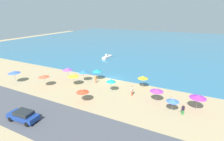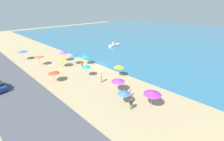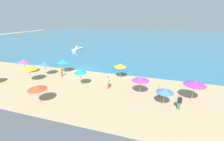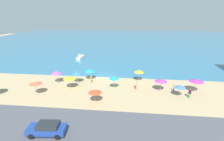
# 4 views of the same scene
# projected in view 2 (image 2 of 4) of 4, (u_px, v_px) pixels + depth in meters

# --- Properties ---
(ground_plane) EXTENTS (160.00, 160.00, 0.00)m
(ground_plane) POSITION_uv_depth(u_px,v_px,m) (100.00, 65.00, 36.21)
(ground_plane) COLOR tan
(sea) EXTENTS (150.00, 110.00, 0.05)m
(sea) POSITION_uv_depth(u_px,v_px,m) (184.00, 36.00, 72.58)
(sea) COLOR teal
(sea) RESTS_ON ground_plane
(coastal_road) EXTENTS (80.00, 8.00, 0.06)m
(coastal_road) POSITION_uv_depth(u_px,v_px,m) (17.00, 94.00, 24.30)
(coastal_road) COLOR #484A52
(coastal_road) RESTS_ON ground_plane
(beach_umbrella_0) EXTENTS (1.87, 1.87, 2.22)m
(beach_umbrella_0) POSITION_uv_depth(u_px,v_px,m) (124.00, 92.00, 21.13)
(beach_umbrella_0) COLOR #B2B2B7
(beach_umbrella_0) RESTS_ON ground_plane
(beach_umbrella_1) EXTENTS (2.15, 2.15, 2.48)m
(beach_umbrella_1) POSITION_uv_depth(u_px,v_px,m) (39.00, 56.00, 35.30)
(beach_umbrella_1) COLOR #B2B2B7
(beach_umbrella_1) RESTS_ON ground_plane
(beach_umbrella_2) EXTENTS (2.28, 2.28, 2.50)m
(beach_umbrella_2) POSITION_uv_depth(u_px,v_px,m) (61.00, 58.00, 34.25)
(beach_umbrella_2) COLOR #B2B2B7
(beach_umbrella_2) RESTS_ON ground_plane
(beach_umbrella_3) EXTENTS (1.82, 1.82, 2.60)m
(beach_umbrella_3) POSITION_uv_depth(u_px,v_px,m) (86.00, 66.00, 29.48)
(beach_umbrella_3) COLOR #B2B2B7
(beach_umbrella_3) RESTS_ON ground_plane
(beach_umbrella_4) EXTENTS (2.23, 2.23, 2.47)m
(beach_umbrella_4) POSITION_uv_depth(u_px,v_px,m) (86.00, 56.00, 35.83)
(beach_umbrella_4) COLOR #B2B2B7
(beach_umbrella_4) RESTS_ON ground_plane
(beach_umbrella_5) EXTENTS (1.99, 1.99, 2.52)m
(beach_umbrella_5) POSITION_uv_depth(u_px,v_px,m) (119.00, 66.00, 29.45)
(beach_umbrella_5) COLOR #B2B2B7
(beach_umbrella_5) RESTS_ON ground_plane
(beach_umbrella_6) EXTENTS (2.12, 2.12, 2.20)m
(beach_umbrella_6) POSITION_uv_depth(u_px,v_px,m) (54.00, 72.00, 27.50)
(beach_umbrella_6) COLOR #B2B2B7
(beach_umbrella_6) RESTS_ON ground_plane
(beach_umbrella_7) EXTENTS (2.20, 2.20, 2.39)m
(beach_umbrella_7) POSITION_uv_depth(u_px,v_px,m) (118.00, 80.00, 24.17)
(beach_umbrella_7) COLOR #B2B2B7
(beach_umbrella_7) RESTS_ON ground_plane
(beach_umbrella_8) EXTENTS (2.05, 2.05, 2.58)m
(beach_umbrella_8) POSITION_uv_depth(u_px,v_px,m) (73.00, 56.00, 35.75)
(beach_umbrella_8) COLOR #B2B2B7
(beach_umbrella_8) RESTS_ON ground_plane
(beach_umbrella_9) EXTENTS (2.43, 2.43, 2.63)m
(beach_umbrella_9) POSITION_uv_depth(u_px,v_px,m) (22.00, 51.00, 38.97)
(beach_umbrella_9) COLOR #B2B2B7
(beach_umbrella_9) RESTS_ON ground_plane
(beach_umbrella_10) EXTENTS (2.26, 2.26, 2.68)m
(beach_umbrella_10) POSITION_uv_depth(u_px,v_px,m) (63.00, 52.00, 38.00)
(beach_umbrella_10) COLOR #B2B2B7
(beach_umbrella_10) RESTS_ON ground_plane
(beach_umbrella_11) EXTENTS (2.44, 2.44, 2.58)m
(beach_umbrella_11) POSITION_uv_depth(u_px,v_px,m) (153.00, 93.00, 20.30)
(beach_umbrella_11) COLOR #B2B2B7
(beach_umbrella_11) RESTS_ON ground_plane
(bather_0) EXTENTS (0.28, 0.56, 1.58)m
(bather_0) POSITION_uv_depth(u_px,v_px,m) (129.00, 92.00, 23.12)
(bather_0) COLOR #9F4CAB
(bather_0) RESTS_ON ground_plane
(bather_1) EXTENTS (0.26, 0.57, 1.66)m
(bather_1) POSITION_uv_depth(u_px,v_px,m) (82.00, 63.00, 34.71)
(bather_1) COLOR #D5592F
(bather_1) RESTS_ON ground_plane
(bather_2) EXTENTS (0.57, 0.22, 1.68)m
(bather_2) POSITION_uv_depth(u_px,v_px,m) (131.00, 104.00, 20.30)
(bather_2) COLOR green
(bather_2) RESTS_ON ground_plane
(bather_3) EXTENTS (0.43, 0.43, 1.78)m
(bather_3) POSITION_uv_depth(u_px,v_px,m) (101.00, 77.00, 27.65)
(bather_3) COLOR #EB442D
(bather_3) RESTS_ON ground_plane
(skiff_nearshore) EXTENTS (1.57, 4.95, 1.48)m
(skiff_nearshore) POSITION_uv_depth(u_px,v_px,m) (115.00, 45.00, 52.84)
(skiff_nearshore) COLOR silver
(skiff_nearshore) RESTS_ON sea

